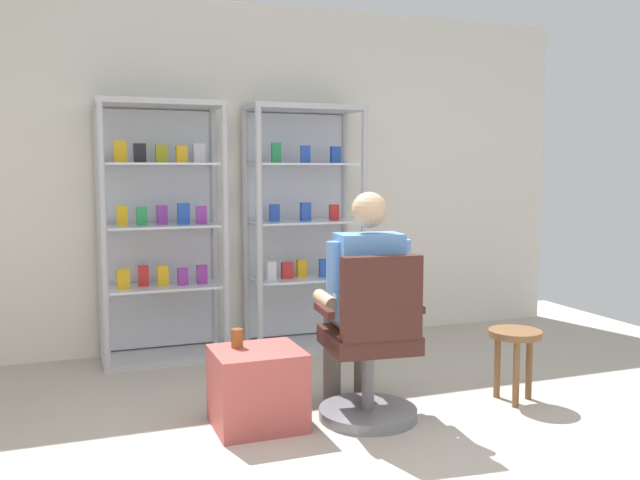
% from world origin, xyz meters
% --- Properties ---
extents(back_wall, '(6.00, 0.10, 2.70)m').
position_xyz_m(back_wall, '(0.00, 3.00, 1.35)').
color(back_wall, silver).
rests_on(back_wall, ground).
extents(display_cabinet_left, '(0.90, 0.45, 1.90)m').
position_xyz_m(display_cabinet_left, '(-0.55, 2.76, 0.97)').
color(display_cabinet_left, '#B7B7BC').
rests_on(display_cabinet_left, ground).
extents(display_cabinet_right, '(0.90, 0.45, 1.90)m').
position_xyz_m(display_cabinet_right, '(0.55, 2.76, 0.96)').
color(display_cabinet_right, '#B7B7BC').
rests_on(display_cabinet_right, ground).
extents(office_chair, '(0.59, 0.56, 0.96)m').
position_xyz_m(office_chair, '(0.35, 1.01, 0.39)').
color(office_chair, slate).
rests_on(office_chair, ground).
extents(seated_shopkeeper, '(0.52, 0.59, 1.29)m').
position_xyz_m(seated_shopkeeper, '(0.37, 1.17, 0.71)').
color(seated_shopkeeper, slate).
rests_on(seated_shopkeeper, ground).
extents(storage_crate, '(0.48, 0.43, 0.43)m').
position_xyz_m(storage_crate, '(-0.26, 1.17, 0.22)').
color(storage_crate, '#B24C47').
rests_on(storage_crate, ground).
extents(tea_glass, '(0.07, 0.07, 0.10)m').
position_xyz_m(tea_glass, '(-0.35, 1.26, 0.48)').
color(tea_glass, brown).
rests_on(tea_glass, storage_crate).
extents(wooden_stool, '(0.32, 0.32, 0.44)m').
position_xyz_m(wooden_stool, '(1.31, 1.02, 0.35)').
color(wooden_stool, brown).
rests_on(wooden_stool, ground).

